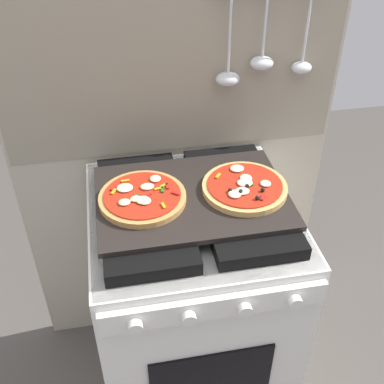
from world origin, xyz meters
name	(u,v)px	position (x,y,z in m)	size (l,w,h in m)	color
ground_plane	(192,375)	(0.00, 0.00, 0.00)	(4.00, 4.00, 0.00)	#4C4742
kitchen_backsplash	(175,166)	(0.00, 0.33, 0.79)	(1.10, 0.09, 1.55)	#B2A893
stove	(192,302)	(0.00, 0.00, 0.45)	(0.60, 0.64, 0.90)	white
baking_tray	(192,197)	(0.00, 0.00, 0.91)	(0.54, 0.38, 0.02)	black
pizza_left	(142,197)	(-0.14, 0.00, 0.93)	(0.24, 0.24, 0.03)	#C18947
pizza_right	(245,187)	(0.15, -0.01, 0.93)	(0.24, 0.24, 0.03)	tan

